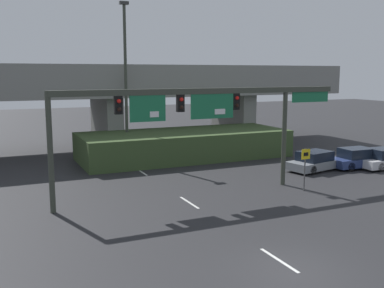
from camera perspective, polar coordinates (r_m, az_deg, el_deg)
name	(u,v)px	position (r m, az deg, el deg)	size (l,w,h in m)	color
ground_plane	(293,269)	(17.03, 12.71, -15.24)	(160.00, 160.00, 0.00)	#262628
lane_markings	(162,185)	(28.15, -3.77, -5.25)	(0.14, 43.75, 0.01)	silver
signal_gantry	(199,108)	(25.06, 0.88, 4.58)	(17.36, 0.44, 6.09)	#383D33
speed_limit_sign	(305,163)	(27.24, 14.17, -2.39)	(0.60, 0.11, 2.57)	#4C4C4C
highway_light_pole_near	(126,77)	(36.34, -8.42, 8.36)	(0.70, 0.36, 12.40)	#383D33
overpass_bridge	(106,92)	(40.95, -10.91, 6.56)	(45.95, 8.45, 7.62)	gray
grass_embankment	(184,145)	(36.90, -0.97, -0.08)	(16.98, 6.48, 2.19)	#384C28
parked_sedan_near_right	(315,161)	(33.41, 15.41, -2.14)	(4.70, 2.70, 1.41)	gray
parked_sedan_mid_right	(357,159)	(35.26, 20.22, -1.76)	(4.35, 1.96, 1.48)	navy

